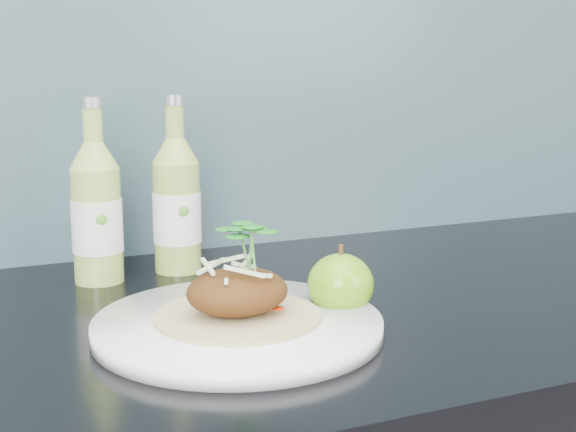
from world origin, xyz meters
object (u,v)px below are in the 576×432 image
object	(u,v)px
dinner_plate	(238,326)
green_apple	(341,285)
cider_bottle_left	(97,213)
cider_bottle_right	(177,205)

from	to	relation	value
dinner_plate	green_apple	xyz separation A→B (m)	(0.12, 0.01, 0.02)
cider_bottle_left	cider_bottle_right	bearing A→B (deg)	22.94
dinner_plate	cider_bottle_right	distance (m)	0.26
dinner_plate	green_apple	world-z (taller)	green_apple
dinner_plate	green_apple	size ratio (longest dim) A/B	3.94
dinner_plate	cider_bottle_left	bearing A→B (deg)	109.75
cider_bottle_left	cider_bottle_right	distance (m)	0.10
green_apple	cider_bottle_left	distance (m)	0.31
cider_bottle_left	cider_bottle_right	xyz separation A→B (m)	(0.10, 0.01, 0.00)
green_apple	cider_bottle_left	bearing A→B (deg)	131.58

